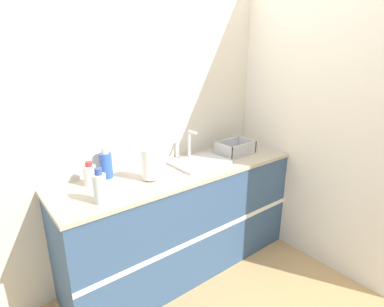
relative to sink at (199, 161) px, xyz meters
The scene contains 10 objects.
ground_plane 1.01m from the sink, 122.10° to the right, with size 12.00×12.00×0.00m, color tan.
wall_back 0.50m from the sink, 122.68° to the left, with size 4.41×0.06×2.60m.
wall_right 0.92m from the sink, ahead, with size 0.06×2.56×2.60m.
counter_cabinet 0.52m from the sink, behind, with size 2.04×0.59×0.92m.
sink is the anchor object (origin of this frame).
paper_towel_roll 0.51m from the sink, behind, with size 0.12×0.12×0.23m.
dish_rack 0.43m from the sink, ahead, with size 0.32×0.23×0.11m.
bottle_white_spray 0.89m from the sink, behind, with size 0.09×0.09×0.17m.
bottle_clear 0.94m from the sink, 169.08° to the right, with size 0.08×0.08×0.23m.
bottle_blue 0.76m from the sink, 166.08° to the left, with size 0.09×0.09×0.23m.
Camera 1 is at (-1.31, -1.53, 1.79)m, focal length 28.00 mm.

